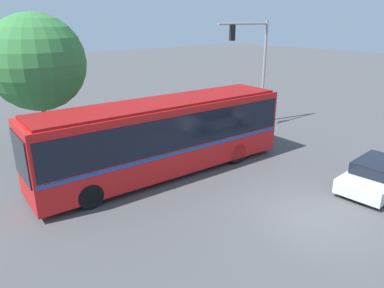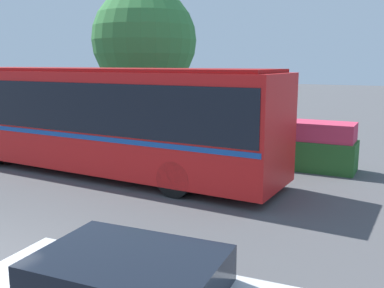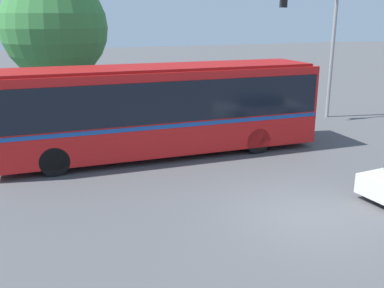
{
  "view_description": "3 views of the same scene",
  "coord_description": "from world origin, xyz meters",
  "views": [
    {
      "loc": [
        -10.35,
        -5.82,
        6.73
      ],
      "look_at": [
        -0.87,
        5.83,
        1.45
      ],
      "focal_mm": 33.19,
      "sensor_mm": 36.0,
      "label": 1
    },
    {
      "loc": [
        7.17,
        -4.29,
        3.53
      ],
      "look_at": [
        1.79,
        6.27,
        1.32
      ],
      "focal_mm": 40.73,
      "sensor_mm": 36.0,
      "label": 2
    },
    {
      "loc": [
        -6.78,
        -8.61,
        5.07
      ],
      "look_at": [
        -1.75,
        3.7,
        1.21
      ],
      "focal_mm": 40.75,
      "sensor_mm": 36.0,
      "label": 3
    }
  ],
  "objects": [
    {
      "name": "traffic_light_pole",
      "position": [
        7.51,
        9.69,
        4.4
      ],
      "size": [
        4.37,
        0.24,
        6.7
      ],
      "rotation": [
        0.0,
        0.0,
        3.14
      ],
      "color": "gray",
      "rests_on": "ground"
    },
    {
      "name": "sedan_foreground",
      "position": [
        4.32,
        -0.23,
        0.6
      ],
      "size": [
        4.59,
        2.12,
        1.24
      ],
      "rotation": [
        0.0,
        0.0,
        0.07
      ],
      "color": "silver",
      "rests_on": "ground"
    },
    {
      "name": "ground_plane",
      "position": [
        0.0,
        0.0,
        0.0
      ],
      "size": [
        140.0,
        140.0,
        0.0
      ],
      "primitive_type": "plane",
      "color": "#4C4C4F"
    },
    {
      "name": "flowering_hedge",
      "position": [
        1.77,
        10.28,
        0.79
      ],
      "size": [
        7.83,
        1.28,
        1.61
      ],
      "color": "#286028",
      "rests_on": "ground"
    },
    {
      "name": "street_tree_left",
      "position": [
        -4.72,
        13.95,
        4.6
      ],
      "size": [
        5.06,
        5.06,
        7.14
      ],
      "color": "brown",
      "rests_on": "ground"
    },
    {
      "name": "city_bus",
      "position": [
        -1.73,
        6.75,
        1.92
      ],
      "size": [
        12.09,
        3.11,
        3.37
      ],
      "rotation": [
        0.0,
        0.0,
        3.1
      ],
      "color": "red",
      "rests_on": "ground"
    }
  ]
}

